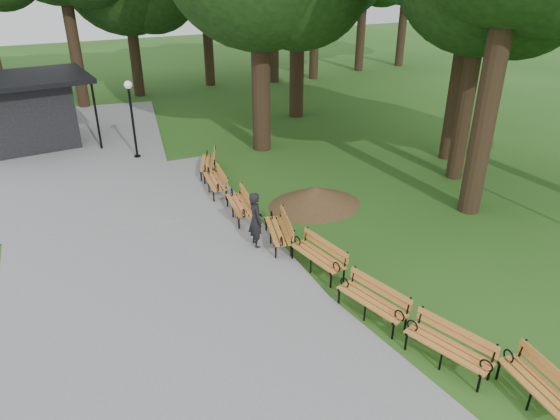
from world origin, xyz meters
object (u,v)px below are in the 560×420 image
dirt_mound (315,196)px  bench_3 (317,256)px  bench_0 (541,390)px  person (256,220)px  bench_7 (208,163)px  bench_5 (239,205)px  bench_4 (278,231)px  kiosk (24,112)px  bench_6 (215,181)px  bench_2 (372,301)px  lamp_post (130,104)px  bench_1 (448,348)px

dirt_mound → bench_3: bearing=-119.0°
dirt_mound → bench_0: size_ratio=1.43×
person → bench_7: 6.05m
bench_5 → dirt_mound: bearing=92.1°
bench_0 → bench_3: 6.01m
person → dirt_mound: (2.91, 1.64, -0.51)m
person → bench_7: bearing=-1.9°
person → bench_4: 0.77m
person → bench_3: (0.94, -1.92, -0.41)m
kiosk → bench_3: bearing=-71.1°
bench_0 → bench_5: (-2.00, 9.71, 0.00)m
bench_7 → bench_6: bearing=10.1°
bench_2 → bench_6: bearing=172.2°
lamp_post → bench_3: bearing=-77.4°
dirt_mound → bench_4: size_ratio=1.43×
person → lamp_post: lamp_post is taller
bench_2 → bench_3: bearing=169.5°
bench_1 → person: bearing=176.5°
bench_0 → bench_2: 3.78m
bench_1 → bench_7: (-0.93, 12.17, 0.00)m
lamp_post → bench_3: lamp_post is taller
bench_2 → bench_4: (-0.43, 4.02, 0.00)m
bench_3 → bench_5: (-0.67, 3.85, 0.00)m
bench_5 → bench_7: same height
dirt_mound → bench_4: 2.92m
person → bench_1: person is taller
lamp_post → bench_3: size_ratio=1.71×
bench_3 → bench_6: 6.10m
bench_3 → bench_1: bearing=-1.1°
bench_0 → dirt_mound: bearing=-176.4°
bench_4 → bench_5: bearing=-154.7°
bench_2 → bench_5: size_ratio=1.00×
bench_1 → bench_3: bearing=170.5°
bench_1 → bench_6: size_ratio=1.00×
dirt_mound → bench_2: (-1.85, -5.84, 0.10)m
bench_0 → bench_7: (-1.67, 13.78, 0.00)m
bench_4 → bench_7: (-0.03, 6.18, 0.00)m
bench_1 → bench_5: bearing=171.4°
kiosk → bench_3: 16.06m
lamp_post → bench_3: 11.38m
bench_3 → bench_6: (-0.72, 6.06, 0.00)m
bench_7 → bench_1: bearing=25.9°
bench_2 → bench_1: bearing=-0.2°
kiosk → bench_2: size_ratio=2.62×
kiosk → bench_1: (7.00, -18.93, -1.12)m
kiosk → bench_2: (6.53, -16.97, -1.12)m
bench_2 → bench_5: (-0.80, 6.13, 0.00)m
bench_0 → bench_4: same height
bench_3 → bench_7: (-0.34, 7.92, 0.00)m
kiosk → bench_3: kiosk is taller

